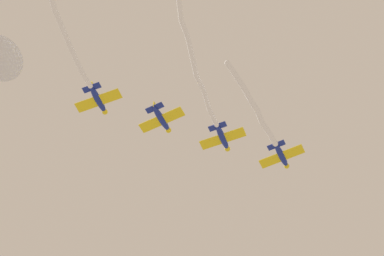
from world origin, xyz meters
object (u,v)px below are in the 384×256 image
at_px(airplane_left_wing, 223,138).
at_px(airplane_slot, 98,100).
at_px(airplane_right_wing, 162,119).
at_px(airplane_lead, 282,156).

distance_m(airplane_left_wing, airplane_slot, 21.62).
height_order(airplane_right_wing, airplane_slot, airplane_slot).
xyz_separation_m(airplane_left_wing, airplane_slot, (21.60, 0.79, 0.50)).
relative_size(airplane_lead, airplane_slot, 0.96).
bearing_deg(airplane_left_wing, airplane_lead, -48.85).
xyz_separation_m(airplane_lead, airplane_right_wing, (21.60, 0.79, 0.50)).
relative_size(airplane_lead, airplane_right_wing, 1.00).
xyz_separation_m(airplane_left_wing, airplane_right_wing, (10.79, 0.40, 0.25)).
xyz_separation_m(airplane_lead, airplane_slot, (32.41, 1.18, 0.75)).
distance_m(airplane_lead, airplane_slot, 32.44).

